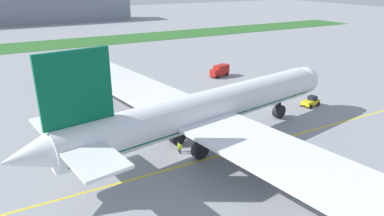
# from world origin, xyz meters

# --- Properties ---
(ground_plane) EXTENTS (600.00, 600.00, 0.00)m
(ground_plane) POSITION_xyz_m (0.00, 0.00, 0.00)
(ground_plane) COLOR gray
(ground_plane) RESTS_ON ground
(apron_taxi_line) EXTENTS (280.00, 0.36, 0.01)m
(apron_taxi_line) POSITION_xyz_m (0.00, -2.51, 0.00)
(apron_taxi_line) COLOR yellow
(apron_taxi_line) RESTS_ON ground
(grass_median_strip) EXTENTS (320.00, 24.00, 0.10)m
(grass_median_strip) POSITION_xyz_m (0.00, 109.75, 0.05)
(grass_median_strip) COLOR #2D6628
(grass_median_strip) RESTS_ON ground
(airliner_foreground) EXTENTS (58.22, 93.88, 18.15)m
(airliner_foreground) POSITION_xyz_m (3.50, 1.76, 6.17)
(airliner_foreground) COLOR white
(airliner_foreground) RESTS_ON ground
(pushback_tug) EXTENTS (5.90, 3.04, 2.15)m
(pushback_tug) POSITION_xyz_m (33.22, 6.81, 0.98)
(pushback_tug) COLOR yellow
(pushback_tug) RESTS_ON ground
(ground_crew_wingwalker_port) EXTENTS (0.60, 0.26, 1.70)m
(ground_crew_wingwalker_port) POSITION_xyz_m (-1.01, 0.95, 1.03)
(ground_crew_wingwalker_port) COLOR black
(ground_crew_wingwalker_port) RESTS_ON ground
(ground_crew_wingwalker_starboard) EXTENTS (0.36, 0.57, 1.69)m
(ground_crew_wingwalker_starboard) POSITION_xyz_m (-0.94, 1.68, 1.02)
(ground_crew_wingwalker_starboard) COLOR black
(ground_crew_wingwalker_starboard) RESTS_ON ground
(service_truck_fuel_bowser) EXTENTS (6.13, 3.64, 3.19)m
(service_truck_fuel_bowser) POSITION_xyz_m (28.86, 35.90, 1.69)
(service_truck_fuel_bowser) COLOR #B21E19
(service_truck_fuel_bowser) RESTS_ON ground
(service_truck_catering_van) EXTENTS (5.02, 3.80, 3.23)m
(service_truck_catering_van) POSITION_xyz_m (-10.27, 50.62, 1.70)
(service_truck_catering_van) COLOR #B21E19
(service_truck_catering_van) RESTS_ON ground
(terminal_building) EXTENTS (115.66, 20.00, 18.00)m
(terminal_building) POSITION_xyz_m (-4.91, 189.94, 9.00)
(terminal_building) COLOR gray
(terminal_building) RESTS_ON ground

